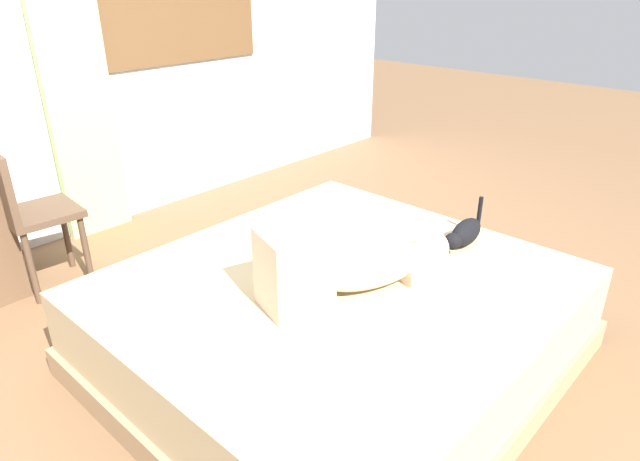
{
  "coord_description": "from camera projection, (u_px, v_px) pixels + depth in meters",
  "views": [
    {
      "loc": [
        -1.69,
        -1.43,
        1.71
      ],
      "look_at": [
        0.06,
        0.17,
        0.59
      ],
      "focal_mm": 31.14,
      "sensor_mm": 36.0,
      "label": 1
    }
  ],
  "objects": [
    {
      "name": "person_lying",
      "position": [
        352.0,
        265.0,
        2.39
      ],
      "size": [
        0.93,
        0.5,
        0.34
      ],
      "color": "#CCB299",
      "rests_on": "bed"
    },
    {
      "name": "bed",
      "position": [
        337.0,
        322.0,
        2.59
      ],
      "size": [
        1.97,
        1.82,
        0.44
      ],
      "color": "#997A56",
      "rests_on": "ground"
    },
    {
      "name": "cat",
      "position": [
        464.0,
        233.0,
        2.79
      ],
      "size": [
        0.36,
        0.13,
        0.21
      ],
      "color": "black",
      "rests_on": "bed"
    },
    {
      "name": "chair_by_desk",
      "position": [
        26.0,
        208.0,
        3.08
      ],
      "size": [
        0.41,
        0.41,
        0.86
      ],
      "color": "#4C3828",
      "rests_on": "ground"
    },
    {
      "name": "back_wall_with_window",
      "position": [
        67.0,
        13.0,
        3.54
      ],
      "size": [
        6.4,
        0.14,
        2.9
      ],
      "color": "silver",
      "rests_on": "ground"
    },
    {
      "name": "ground_plane",
      "position": [
        337.0,
        353.0,
        2.73
      ],
      "size": [
        16.0,
        16.0,
        0.0
      ],
      "primitive_type": "plane",
      "color": "brown"
    },
    {
      "name": "curtain_left",
      "position": [
        71.0,
        59.0,
        3.53
      ],
      "size": [
        0.44,
        0.06,
        2.38
      ],
      "primitive_type": "cube",
      "color": "#ADCC75",
      "rests_on": "ground"
    }
  ]
}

